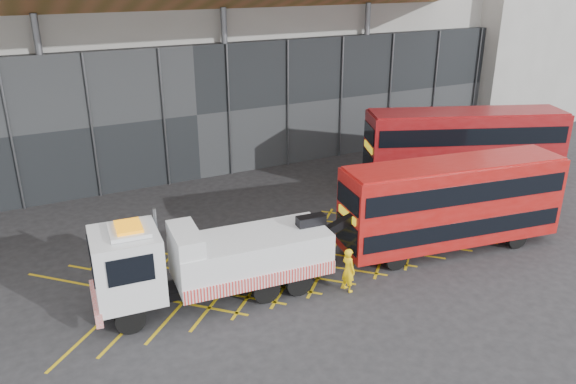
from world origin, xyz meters
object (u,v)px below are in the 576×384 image
bus_towed (452,201)px  worker (348,270)px  recovery_truck (207,260)px  bus_second (464,145)px

bus_towed → worker: (-6.13, -1.03, -1.40)m
recovery_truck → worker: recovery_truck is taller
bus_towed → bus_second: bearing=51.9°
bus_second → worker: bus_second is taller
recovery_truck → bus_towed: (11.31, -0.92, 0.60)m
recovery_truck → worker: size_ratio=5.80×
bus_towed → recovery_truck: bearing=-175.9°
bus_towed → bus_second: (6.08, 5.71, 0.21)m
bus_second → worker: size_ratio=6.11×
recovery_truck → bus_second: (17.39, 4.79, 0.81)m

